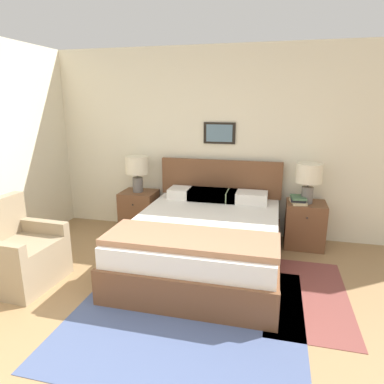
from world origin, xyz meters
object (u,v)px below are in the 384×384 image
Objects in this scene: armchair at (19,256)px; nightstand_by_door at (305,225)px; table_lamp_by_door at (309,176)px; table_lamp_near_window at (137,168)px; bed at (205,239)px; nightstand_near_window at (139,211)px.

nightstand_by_door is at bearing 122.62° from armchair.
nightstand_by_door is 1.17× the size of table_lamp_by_door.
armchair is 1.74× the size of table_lamp_near_window.
table_lamp_near_window and table_lamp_by_door have the same top height.
armchair is 3.43m from nightstand_by_door.
table_lamp_by_door is at bearing 0.00° from table_lamp_near_window.
nightstand_near_window is at bearing 144.79° from bed.
bed is 2.02m from armchair.
table_lamp_by_door is at bearing 122.56° from armchair.
table_lamp_by_door reaches higher than bed.
nightstand_near_window is 1.17× the size of table_lamp_near_window.
armchair is (-1.80, -0.90, -0.01)m from bed.
armchair is at bearing -149.96° from table_lamp_by_door.
nightstand_by_door is 2.42m from table_lamp_near_window.
nightstand_by_door is 1.17× the size of table_lamp_near_window.
table_lamp_near_window is (0.64, 1.72, 0.64)m from armchair.
nightstand_by_door is at bearing 0.17° from table_lamp_near_window.
armchair is 1.94m from table_lamp_near_window.
table_lamp_by_door is at bearing -124.21° from nightstand_by_door.
bed is at bearing -35.21° from nightstand_near_window.
armchair reaches higher than nightstand_by_door.
nightstand_near_window is at bearing 162.12° from armchair.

